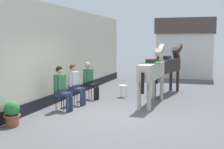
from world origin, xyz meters
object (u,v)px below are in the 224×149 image
at_px(saddled_horse_far, 168,66).
at_px(spare_stool_white, 123,87).
at_px(seated_visitor_near, 62,86).
at_px(saddled_horse_near, 152,71).
at_px(seated_visitor_far, 90,78).
at_px(seated_visitor_middle, 75,82).
at_px(flower_planter_near, 12,113).

xyz_separation_m(saddled_horse_far, spare_stool_white, (-1.57, -1.30, -0.76)).
xyz_separation_m(seated_visitor_near, saddled_horse_near, (2.52, 1.81, 0.38)).
relative_size(seated_visitor_far, saddled_horse_near, 0.46).
bearing_deg(saddled_horse_far, seated_visitor_middle, -130.95).
height_order(seated_visitor_near, saddled_horse_far, saddled_horse_far).
bearing_deg(seated_visitor_near, seated_visitor_far, 86.16).
relative_size(saddled_horse_near, flower_planter_near, 4.68).
height_order(flower_planter_near, spare_stool_white, flower_planter_near).
bearing_deg(seated_visitor_middle, spare_stool_white, 57.70).
bearing_deg(seated_visitor_far, seated_visitor_middle, -95.28).
relative_size(seated_visitor_far, flower_planter_near, 2.17).
height_order(seated_visitor_far, spare_stool_white, seated_visitor_far).
xyz_separation_m(saddled_horse_near, flower_planter_near, (-2.96, -3.74, -0.82)).
relative_size(saddled_horse_far, flower_planter_near, 4.62).
bearing_deg(saddled_horse_far, saddled_horse_near, -96.46).
bearing_deg(seated_visitor_middle, seated_visitor_far, 84.72).
height_order(saddled_horse_near, flower_planter_near, saddled_horse_near).
relative_size(seated_visitor_far, saddled_horse_far, 0.47).
bearing_deg(seated_visitor_far, spare_stool_white, 35.77).
height_order(seated_visitor_middle, saddled_horse_near, saddled_horse_near).
distance_m(seated_visitor_middle, saddled_horse_near, 2.67).
distance_m(seated_visitor_middle, spare_stool_white, 2.24).
distance_m(seated_visitor_near, saddled_horse_far, 4.97).
bearing_deg(spare_stool_white, saddled_horse_far, 39.69).
distance_m(saddled_horse_near, spare_stool_white, 1.81).
relative_size(saddled_horse_near, saddled_horse_far, 1.02).
bearing_deg(spare_stool_white, seated_visitor_middle, -122.30).
bearing_deg(seated_visitor_middle, saddled_horse_far, 49.05).
xyz_separation_m(seated_visitor_far, saddled_horse_near, (2.39, -0.21, 0.38)).
xyz_separation_m(seated_visitor_near, seated_visitor_middle, (0.04, 0.93, 0.00)).
xyz_separation_m(seated_visitor_far, saddled_horse_far, (2.65, 2.08, 0.38)).
distance_m(seated_visitor_middle, saddled_horse_far, 4.21).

